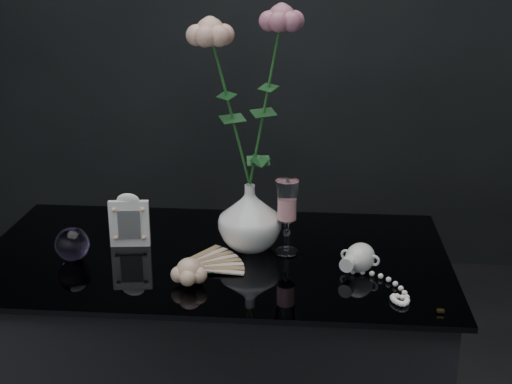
# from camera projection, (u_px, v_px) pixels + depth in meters

# --- Properties ---
(vase) EXTENTS (0.15, 0.15, 0.15)m
(vase) POSITION_uv_depth(u_px,v_px,m) (250.00, 217.00, 1.62)
(vase) COLOR white
(vase) RESTS_ON table
(wine_glass) EXTENTS (0.06, 0.06, 0.17)m
(wine_glass) POSITION_uv_depth(u_px,v_px,m) (287.00, 217.00, 1.59)
(wine_glass) COLOR white
(wine_glass) RESTS_ON table
(picture_frame) EXTENTS (0.10, 0.08, 0.13)m
(picture_frame) POSITION_uv_depth(u_px,v_px,m) (129.00, 220.00, 1.63)
(picture_frame) COLOR white
(picture_frame) RESTS_ON table
(paperweight) EXTENTS (0.10, 0.10, 0.08)m
(paperweight) POSITION_uv_depth(u_px,v_px,m) (72.00, 244.00, 1.57)
(paperweight) COLOR #9A75BE
(paperweight) RESTS_ON table
(paper_fan) EXTENTS (0.33, 0.30, 0.03)m
(paper_fan) POSITION_uv_depth(u_px,v_px,m) (183.00, 266.00, 1.51)
(paper_fan) COLOR beige
(paper_fan) RESTS_ON table
(loose_rose) EXTENTS (0.17, 0.19, 0.06)m
(loose_rose) POSITION_uv_depth(u_px,v_px,m) (189.00, 271.00, 1.46)
(loose_rose) COLOR #D7AB8B
(loose_rose) RESTS_ON table
(pearl_jar) EXTENTS (0.29, 0.29, 0.06)m
(pearl_jar) POSITION_uv_depth(u_px,v_px,m) (360.00, 256.00, 1.52)
(pearl_jar) COLOR white
(pearl_jar) RESTS_ON table
(roses) EXTENTS (0.23, 0.11, 0.44)m
(roses) POSITION_uv_depth(u_px,v_px,m) (247.00, 90.00, 1.53)
(roses) COLOR #E2A890
(roses) RESTS_ON vase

